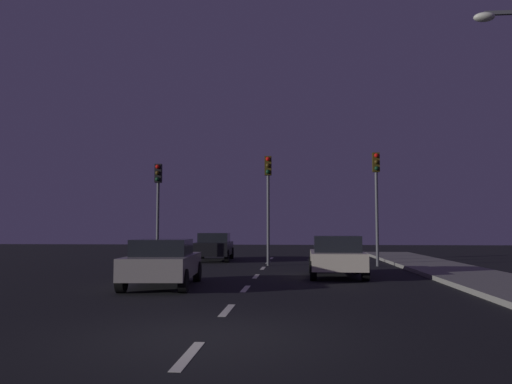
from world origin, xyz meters
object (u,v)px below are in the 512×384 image
traffic_signal_center (268,189)px  traffic_signal_right (376,187)px  car_adjacent_lane (163,262)px  traffic_signal_left (158,194)px  car_oncoming_far (214,246)px  car_stopped_ahead (336,256)px

traffic_signal_center → traffic_signal_right: size_ratio=0.98×
car_adjacent_lane → traffic_signal_right: bearing=49.1°
traffic_signal_left → car_oncoming_far: 5.02m
car_adjacent_lane → car_oncoming_far: 12.56m
traffic_signal_right → car_adjacent_lane: 12.04m
traffic_signal_left → car_adjacent_lane: 9.59m
traffic_signal_center → traffic_signal_right: (5.02, 0.00, 0.07)m
traffic_signal_center → traffic_signal_left: bearing=-180.0°
car_stopped_ahead → car_oncoming_far: 10.81m
traffic_signal_left → traffic_signal_right: (10.31, 0.00, 0.27)m
traffic_signal_right → car_adjacent_lane: size_ratio=1.24×
traffic_signal_center → car_adjacent_lane: (-2.63, -8.82, -2.86)m
traffic_signal_left → traffic_signal_right: bearing=0.0°
traffic_signal_left → car_stopped_ahead: traffic_signal_left is taller
traffic_signal_left → traffic_signal_right: size_ratio=0.92×
traffic_signal_center → traffic_signal_right: 5.03m
traffic_signal_right → car_oncoming_far: bearing=155.6°
traffic_signal_center → car_oncoming_far: size_ratio=1.12×
car_adjacent_lane → traffic_signal_center: bearing=73.4°
traffic_signal_center → car_adjacent_lane: 9.64m
traffic_signal_center → car_oncoming_far: (-3.17, 3.72, -2.82)m
car_stopped_ahead → traffic_signal_right: bearing=66.8°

